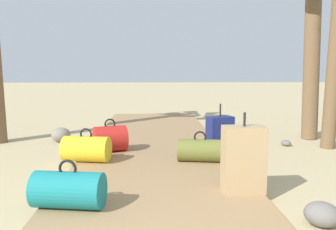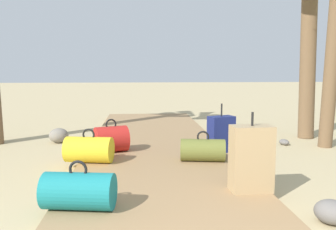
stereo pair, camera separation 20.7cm
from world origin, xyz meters
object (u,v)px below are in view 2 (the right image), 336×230
duffel_bag_olive (203,150)px  suitcase_navy (221,134)px  duffel_bag_teal (79,191)px  duffel_bag_yellow (89,150)px  duffel_bag_red (111,139)px  suitcase_tan (251,159)px

duffel_bag_olive → suitcase_navy: 0.63m
duffel_bag_teal → duffel_bag_yellow: 1.60m
duffel_bag_red → suitcase_tan: bearing=-50.3°
suitcase_tan → duffel_bag_teal: size_ratio=1.22×
suitcase_navy → duffel_bag_teal: bearing=-130.2°
duffel_bag_red → duffel_bag_yellow: duffel_bag_red is taller
duffel_bag_olive → suitcase_tan: suitcase_tan is taller
duffel_bag_teal → duffel_bag_yellow: duffel_bag_yellow is taller
duffel_bag_olive → duffel_bag_red: bearing=153.1°
duffel_bag_yellow → duffel_bag_teal: bearing=-85.4°
suitcase_navy → duffel_bag_yellow: bearing=-166.5°
duffel_bag_olive → duffel_bag_yellow: duffel_bag_yellow is taller
duffel_bag_teal → duffel_bag_yellow: (-0.13, 1.60, 0.01)m
duffel_bag_olive → duffel_bag_red: duffel_bag_red is taller
duffel_bag_olive → duffel_bag_yellow: size_ratio=0.95×
duffel_bag_red → suitcase_navy: size_ratio=0.79×
duffel_bag_olive → duffel_bag_teal: 2.06m
suitcase_tan → duffel_bag_red: bearing=129.7°
suitcase_navy → duffel_bag_yellow: 1.91m
duffel_bag_yellow → duffel_bag_olive: bearing=-2.2°
suitcase_navy → duffel_bag_yellow: suitcase_navy is taller
duffel_bag_olive → suitcase_tan: (0.27, -1.20, 0.18)m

